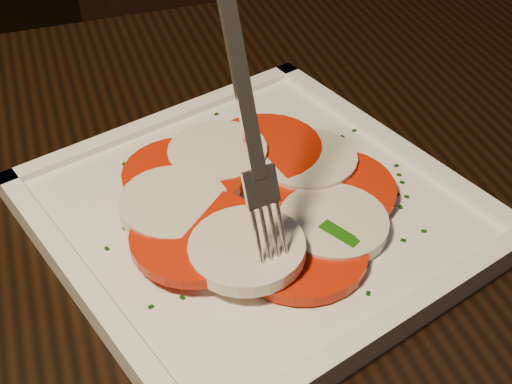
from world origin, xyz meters
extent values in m
cube|color=black|center=(0.02, 0.25, 0.73)|extent=(1.24, 0.87, 0.04)
cube|color=black|center=(0.15, 0.93, 0.45)|extent=(0.49, 0.49, 0.04)
cylinder|color=black|center=(-0.06, 0.78, 0.21)|extent=(0.04, 0.04, 0.41)
cylinder|color=black|center=(0.29, 0.72, 0.21)|extent=(0.04, 0.04, 0.41)
cylinder|color=black|center=(0.00, 1.14, 0.21)|extent=(0.04, 0.04, 0.41)
cylinder|color=black|center=(0.36, 1.07, 0.21)|extent=(0.04, 0.04, 0.41)
cube|color=white|center=(-0.03, 0.27, 0.76)|extent=(0.35, 0.35, 0.01)
cylinder|color=red|center=(-0.02, 0.22, 0.77)|extent=(0.09, 0.09, 0.01)
cylinder|color=silver|center=(0.01, 0.23, 0.77)|extent=(0.08, 0.08, 0.01)
cylinder|color=red|center=(0.03, 0.26, 0.77)|extent=(0.09, 0.09, 0.01)
cylinder|color=silver|center=(0.02, 0.30, 0.77)|extent=(0.08, 0.08, 0.01)
cylinder|color=red|center=(-0.01, 0.33, 0.77)|extent=(0.09, 0.09, 0.01)
cylinder|color=silver|center=(-0.04, 0.33, 0.78)|extent=(0.08, 0.08, 0.01)
cylinder|color=red|center=(-0.08, 0.32, 0.78)|extent=(0.09, 0.09, 0.01)
cylinder|color=silver|center=(-0.09, 0.29, 0.78)|extent=(0.08, 0.08, 0.01)
cylinder|color=red|center=(-0.09, 0.25, 0.78)|extent=(0.09, 0.09, 0.01)
cylinder|color=silver|center=(-0.06, 0.22, 0.78)|extent=(0.08, 0.08, 0.01)
cube|color=#1F5D10|center=(0.01, 0.22, 0.78)|extent=(0.02, 0.03, 0.00)
cube|color=#1F5D10|center=(-0.08, 0.24, 0.78)|extent=(0.04, 0.02, 0.00)
cube|color=#1F5D10|center=(-0.09, 0.24, 0.78)|extent=(0.03, 0.03, 0.01)
cube|color=#1F5D10|center=(-0.03, 0.24, 0.78)|extent=(0.05, 0.02, 0.00)
cube|color=#1F5D10|center=(0.01, 0.33, 0.78)|extent=(0.03, 0.04, 0.01)
cube|color=#1F5D10|center=(-0.07, 0.25, 0.78)|extent=(0.03, 0.05, 0.00)
cube|color=#0C3509|center=(-0.13, 0.21, 0.77)|extent=(0.00, 0.00, 0.00)
cube|color=#0C3509|center=(-0.12, 0.24, 0.77)|extent=(0.00, 0.00, 0.00)
cube|color=#0C3509|center=(-0.11, 0.21, 0.77)|extent=(0.00, 0.00, 0.00)
cube|color=#0C3509|center=(0.07, 0.25, 0.77)|extent=(0.00, 0.00, 0.00)
cube|color=#0C3509|center=(-0.15, 0.27, 0.77)|extent=(0.00, 0.00, 0.00)
cube|color=#0C3509|center=(0.09, 0.27, 0.77)|extent=(0.00, 0.00, 0.00)
cube|color=#0C3509|center=(0.07, 0.23, 0.77)|extent=(0.00, 0.00, 0.00)
cube|color=#0C3509|center=(0.07, 0.33, 0.77)|extent=(0.00, 0.00, 0.00)
cube|color=#0C3509|center=(0.09, 0.28, 0.77)|extent=(0.00, 0.00, 0.00)
cube|color=#0C3509|center=(-0.13, 0.29, 0.77)|extent=(0.00, 0.00, 0.00)
cube|color=#0C3509|center=(0.05, 0.20, 0.77)|extent=(0.00, 0.00, 0.00)
cube|color=#0C3509|center=(-0.11, 0.34, 0.77)|extent=(0.00, 0.00, 0.00)
cube|color=#0C3509|center=(-0.02, 0.18, 0.77)|extent=(0.00, 0.00, 0.00)
cube|color=#0C3509|center=(0.08, 0.26, 0.77)|extent=(0.00, 0.00, 0.00)
cube|color=#0C3509|center=(-0.02, 0.40, 0.77)|extent=(0.00, 0.00, 0.00)
cube|color=#0C3509|center=(-0.11, 0.36, 0.77)|extent=(0.00, 0.00, 0.00)
cube|color=#0C3509|center=(-0.11, 0.31, 0.77)|extent=(0.00, 0.00, 0.00)
cube|color=#0C3509|center=(0.08, 0.33, 0.77)|extent=(0.00, 0.00, 0.00)
cube|color=#0C3509|center=(0.06, 0.31, 0.77)|extent=(0.00, 0.00, 0.00)
cube|color=#0C3509|center=(0.07, 0.21, 0.77)|extent=(0.00, 0.00, 0.00)
cube|color=#0C3509|center=(0.06, 0.24, 0.77)|extent=(0.00, 0.00, 0.00)
cube|color=#0C3509|center=(-0.11, 0.34, 0.77)|extent=(0.00, 0.00, 0.00)
cube|color=#0C3509|center=(0.08, 0.24, 0.77)|extent=(0.00, 0.00, 0.00)
cube|color=#0C3509|center=(0.01, 0.19, 0.77)|extent=(0.00, 0.00, 0.00)
cube|color=#0C3509|center=(0.00, 0.17, 0.77)|extent=(0.00, 0.00, 0.00)
camera|label=1|loc=(-0.18, -0.09, 1.12)|focal=50.00mm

